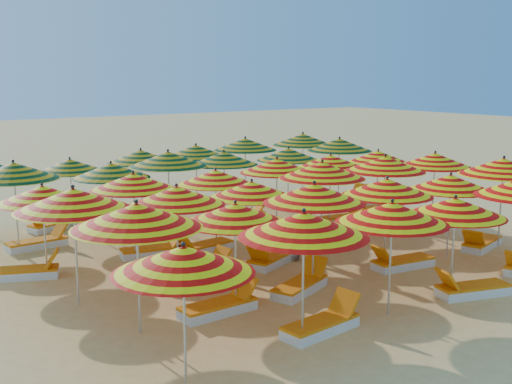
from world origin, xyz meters
TOP-DOWN VIEW (x-y plane):
  - ground at (0.00, 0.00)m, footprint 120.00×120.00m
  - umbrella_0 at (-5.98, -6.03)m, footprint 2.79×2.79m
  - umbrella_1 at (-3.32, -5.74)m, footprint 2.76×2.76m
  - umbrella_2 at (-0.95, -5.70)m, footprint 3.02×3.02m
  - umbrella_3 at (0.96, -5.79)m, footprint 2.86×2.86m
  - umbrella_6 at (-5.66, -3.62)m, footprint 3.30×3.30m
  - umbrella_7 at (-3.33, -3.47)m, footprint 2.42×2.42m
  - umbrella_8 at (-1.06, -3.36)m, footprint 2.97×2.97m
  - umbrella_9 at (1.27, -3.45)m, footprint 2.63×2.63m
  - umbrella_10 at (3.54, -3.64)m, footprint 2.96×2.96m
  - umbrella_11 at (5.72, -3.75)m, footprint 3.08×3.08m
  - umbrella_12 at (-6.09, -1.37)m, footprint 2.78×2.78m
  - umbrella_13 at (-3.61, -1.37)m, footprint 2.90×2.90m
  - umbrella_14 at (-1.33, -1.19)m, footprint 2.38×2.38m
  - umbrella_15 at (1.25, -0.98)m, footprint 3.08×3.08m
  - umbrella_16 at (3.75, -1.02)m, footprint 3.19×3.19m
  - umbrella_17 at (6.08, -1.00)m, footprint 2.82×2.82m
  - umbrella_18 at (-6.01, 1.08)m, footprint 2.40×2.40m
  - umbrella_19 at (-3.61, 1.05)m, footprint 2.89×2.89m
  - umbrella_20 at (-1.11, 0.95)m, footprint 2.50×2.50m
  - umbrella_21 at (1.36, 1.29)m, footprint 2.40×2.40m
  - umbrella_22 at (3.44, 1.11)m, footprint 2.67×2.67m
  - umbrella_23 at (5.88, 1.34)m, footprint 2.79×2.79m
  - umbrella_24 at (-5.99, 3.72)m, footprint 3.27×3.27m
  - umbrella_25 at (-3.30, 3.30)m, footprint 2.89×2.89m
  - umbrella_26 at (-1.25, 3.59)m, footprint 2.62×2.62m
  - umbrella_27 at (0.94, 3.75)m, footprint 3.07×3.07m
  - umbrella_28 at (3.60, 3.58)m, footprint 2.76×2.76m
  - umbrella_29 at (6.07, 3.57)m, footprint 2.95×2.95m
  - umbrella_31 at (-3.71, 5.72)m, footprint 2.51×2.51m
  - umbrella_32 at (-1.21, 5.72)m, footprint 3.13×3.13m
  - umbrella_33 at (1.19, 6.08)m, footprint 2.90×2.90m
  - umbrella_34 at (3.38, 6.04)m, footprint 3.28×3.28m
  - umbrella_35 at (6.12, 5.85)m, footprint 3.23×3.23m
  - lounger_0 at (-2.72, -5.62)m, footprint 1.79×0.78m
  - lounger_1 at (1.46, -5.97)m, footprint 1.83×1.06m
  - lounger_4 at (-3.83, -3.61)m, footprint 1.75×0.65m
  - lounger_5 at (-1.56, -3.53)m, footprint 1.82×1.18m
  - lounger_6 at (1.78, -3.59)m, footprint 1.79×0.80m
  - lounger_7 at (5.13, -3.61)m, footprint 1.82×1.02m
  - lounger_8 at (-3.01, -1.31)m, footprint 1.77×0.70m
  - lounger_9 at (-0.82, -1.39)m, footprint 1.82×1.20m
  - lounger_10 at (1.75, -1.00)m, footprint 1.79×0.80m
  - lounger_11 at (5.48, -1.16)m, footprint 1.81×0.87m
  - lounger_12 at (-6.52, 1.22)m, footprint 1.82×1.20m
  - lounger_13 at (-3.01, 1.19)m, footprint 1.81×0.92m
  - lounger_14 at (-1.71, 0.71)m, footprint 1.79×0.79m
  - lounger_15 at (4.04, 1.15)m, footprint 1.80×0.84m
  - lounger_16 at (6.48, 1.59)m, footprint 1.74×0.60m
  - lounger_17 at (-5.39, 3.89)m, footprint 1.77×0.71m
  - lounger_18 at (1.54, 3.51)m, footprint 1.83×1.09m
  - lounger_19 at (6.66, 3.52)m, footprint 1.82×0.96m
  - lounger_20 at (-4.31, 5.88)m, footprint 1.83×1.07m
  - beachgoer_b at (0.21, -1.68)m, footprint 0.96×0.90m

SIDE VIEW (x-z plane):
  - ground at x=0.00m, z-range 0.00..0.00m
  - lounger_0 at x=-2.72m, z-range -0.19..0.50m
  - lounger_1 at x=1.46m, z-range -0.19..0.50m
  - lounger_4 at x=-3.83m, z-range -0.19..0.50m
  - lounger_5 at x=-1.56m, z-range -0.19..0.50m
  - lounger_6 at x=1.78m, z-range -0.19..0.50m
  - lounger_7 at x=5.13m, z-range -0.19..0.50m
  - lounger_8 at x=-3.01m, z-range -0.19..0.50m
  - lounger_9 at x=-0.82m, z-range -0.19..0.50m
  - lounger_10 at x=1.75m, z-range -0.19..0.50m
  - lounger_11 at x=5.48m, z-range -0.19..0.50m
  - lounger_12 at x=-6.52m, z-range -0.19..0.50m
  - lounger_13 at x=-3.01m, z-range -0.19..0.50m
  - lounger_14 at x=-1.71m, z-range -0.19..0.50m
  - lounger_15 at x=4.04m, z-range -0.19..0.50m
  - lounger_16 at x=6.48m, z-range -0.19..0.50m
  - lounger_17 at x=-5.39m, z-range -0.19..0.50m
  - lounger_18 at x=1.54m, z-range -0.19..0.50m
  - lounger_19 at x=6.66m, z-range -0.19..0.50m
  - lounger_20 at x=-4.31m, z-range -0.19..0.50m
  - beachgoer_b at x=0.21m, z-range 0.00..1.57m
  - umbrella_14 at x=-1.33m, z-range 0.89..3.23m
  - umbrella_20 at x=-1.11m, z-range 0.90..3.26m
  - umbrella_31 at x=-3.71m, z-range 0.90..3.27m
  - umbrella_7 at x=-3.33m, z-range 0.90..3.27m
  - umbrella_18 at x=-6.01m, z-range 0.90..3.28m
  - umbrella_3 at x=0.96m, z-range 0.90..3.28m
  - umbrella_10 at x=3.54m, z-range 0.91..3.30m
  - umbrella_23 at x=5.88m, z-range 0.92..3.32m
  - umbrella_0 at x=-5.98m, z-range 0.92..3.34m
  - umbrella_28 at x=3.60m, z-range 0.93..3.37m
  - umbrella_22 at x=3.44m, z-range 0.94..3.40m
  - umbrella_13 at x=-3.61m, z-range 0.94..3.40m
  - umbrella_19 at x=-3.61m, z-range 0.94..3.41m
  - umbrella_25 at x=-3.30m, z-range 0.94..3.41m
  - umbrella_21 at x=1.36m, z-range 0.94..3.41m
  - umbrella_9 at x=1.27m, z-range 0.94..3.42m
  - umbrella_27 at x=0.94m, z-range 0.94..3.43m
  - umbrella_2 at x=-0.95m, z-range 0.95..3.43m
  - umbrella_33 at x=1.19m, z-range 0.95..3.44m
  - umbrella_32 at x=-1.21m, z-range 0.95..3.45m
  - umbrella_17 at x=6.08m, z-range 0.97..3.52m
  - umbrella_8 at x=-1.06m, z-range 0.97..3.53m
  - umbrella_1 at x=-3.32m, z-range 0.98..3.56m
  - umbrella_16 at x=3.75m, z-range 1.00..3.62m
  - umbrella_34 at x=3.38m, z-range 1.00..3.63m
  - umbrella_15 at x=1.25m, z-range 1.00..3.64m
  - umbrella_26 at x=-1.25m, z-range 1.01..3.67m
  - umbrella_24 at x=-5.99m, z-range 1.01..3.68m
  - umbrella_29 at x=6.07m, z-range 1.01..3.68m
  - umbrella_6 at x=-5.66m, z-range 1.02..3.69m
  - umbrella_35 at x=6.12m, z-range 1.02..3.69m
  - umbrella_12 at x=-6.09m, z-range 1.02..3.70m
  - umbrella_11 at x=5.72m, z-range 1.03..3.73m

